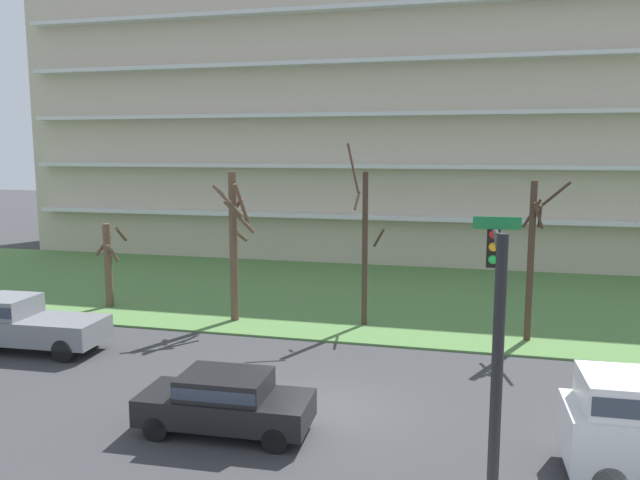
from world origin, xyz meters
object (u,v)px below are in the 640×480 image
tree_far_left (109,263)px  tree_center (365,244)px  sedan_black_center_right (225,400)px  pickup_gray_near_left (24,323)px  tree_left (234,241)px  traffic_signal_mast (495,325)px  tree_right (532,255)px

tree_far_left → tree_center: (11.80, -0.19, 1.33)m
sedan_black_center_right → pickup_gray_near_left: bearing=152.8°
tree_center → pickup_gray_near_left: size_ratio=1.36×
tree_left → sedan_black_center_right: 10.79m
tree_far_left → tree_center: 11.88m
pickup_gray_near_left → traffic_signal_mast: size_ratio=0.92×
tree_left → traffic_signal_mast: bearing=-51.6°
tree_left → tree_right: 11.76m
tree_far_left → traffic_signal_mast: 21.47m
tree_center → tree_right: 6.44m
tree_far_left → sedan_black_center_right: bearing=-46.7°
tree_far_left → tree_right: tree_right is taller
tree_center → sedan_black_center_right: tree_center is taller
tree_right → traffic_signal_mast: (-1.70, -12.82, 0.74)m
tree_far_left → tree_right: 18.27m
tree_left → traffic_signal_mast: (10.06, -12.71, 0.64)m
tree_center → tree_right: bearing=-5.1°
tree_right → pickup_gray_near_left: size_ratio=1.11×
sedan_black_center_right → traffic_signal_mast: (6.44, -2.89, 3.22)m
pickup_gray_near_left → sedan_black_center_right: (9.63, -4.49, -0.14)m
tree_far_left → traffic_signal_mast: (16.51, -13.58, 1.98)m
tree_left → sedan_black_center_right: tree_left is taller
tree_far_left → tree_center: size_ratio=0.52×
tree_right → tree_far_left: bearing=177.6°
tree_far_left → tree_left: tree_left is taller
tree_far_left → tree_right: bearing=-2.4°
tree_far_left → tree_left: size_ratio=0.62×
tree_right → traffic_signal_mast: size_ratio=1.02×
tree_right → tree_center: bearing=174.9°
tree_right → sedan_black_center_right: 13.08m
pickup_gray_near_left → sedan_black_center_right: size_ratio=1.23×
tree_right → pickup_gray_near_left: bearing=-163.0°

